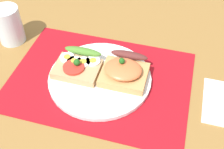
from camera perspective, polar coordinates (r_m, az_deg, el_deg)
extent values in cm
cube|color=olive|center=(70.64, -2.35, -2.00)|extent=(120.00, 90.00, 3.20)
cube|color=#A61019|center=(69.34, -2.39, -1.04)|extent=(42.76, 30.70, 0.30)
cylinder|color=white|center=(68.85, -2.41, -0.67)|extent=(24.45, 24.45, 1.02)
cube|color=tan|center=(69.41, -6.84, 1.14)|extent=(10.75, 7.88, 1.83)
cylinder|color=red|center=(68.13, -7.55, 1.43)|extent=(5.09, 5.09, 0.60)
ellipsoid|color=#4D802C|center=(71.04, -5.76, 4.57)|extent=(9.46, 2.20, 1.80)
sphere|color=#1E5919|center=(67.76, -6.92, 2.50)|extent=(1.60, 1.60, 1.60)
cylinder|color=white|center=(70.83, -8.85, 3.32)|extent=(3.51, 3.51, 0.50)
cylinder|color=yellow|center=(70.61, -8.88, 3.52)|extent=(1.58, 1.58, 0.16)
cylinder|color=white|center=(69.58, -7.46, 2.56)|extent=(3.51, 3.51, 0.50)
cylinder|color=yellow|center=(69.35, -7.49, 2.75)|extent=(1.58, 1.58, 0.16)
cylinder|color=white|center=(69.17, -5.70, 2.43)|extent=(3.51, 3.51, 0.50)
cylinder|color=yellow|center=(68.94, -5.72, 2.63)|extent=(1.58, 1.58, 0.16)
cylinder|color=white|center=(69.23, -3.76, 2.64)|extent=(3.51, 3.51, 0.50)
cylinder|color=yellow|center=(69.00, -3.77, 2.84)|extent=(1.58, 1.58, 0.16)
cube|color=tan|center=(67.49, 2.40, -0.09)|extent=(10.67, 9.12, 1.92)
ellipsoid|color=orange|center=(65.94, 2.17, 1.05)|extent=(8.75, 7.30, 2.12)
ellipsoid|color=#5B2623|center=(69.65, 3.42, 3.83)|extent=(9.07, 2.20, 1.80)
sphere|color=#1E5919|center=(65.34, 1.94, 2.70)|extent=(1.40, 1.40, 1.40)
cylinder|color=silver|center=(81.92, -19.66, 9.17)|extent=(6.87, 6.87, 10.01)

